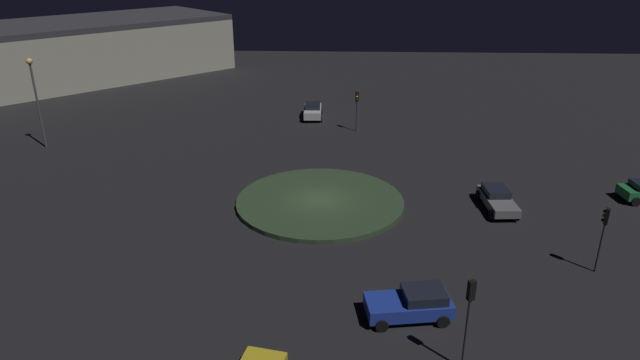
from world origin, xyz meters
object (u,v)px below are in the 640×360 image
(car_grey, at_px, (497,199))
(traffic_light_northeast, at_px, (469,307))
(car_silver, at_px, (313,110))
(car_blue, at_px, (412,303))
(traffic_light_west, at_px, (357,103))
(traffic_light_northeast_near, at_px, (604,227))
(streetlamp_southwest, at_px, (35,89))
(store_building, at_px, (75,51))

(car_grey, xyz_separation_m, traffic_light_northeast, (16.13, -5.40, 2.42))
(car_silver, height_order, traffic_light_northeast, traffic_light_northeast)
(car_blue, relative_size, traffic_light_west, 1.12)
(car_silver, xyz_separation_m, car_grey, (21.31, 13.94, -0.07))
(traffic_light_northeast_near, bearing_deg, traffic_light_west, -35.05)
(car_grey, bearing_deg, streetlamp_southwest, -110.15)
(car_grey, distance_m, streetlamp_southwest, 39.31)
(car_blue, bearing_deg, store_building, -61.00)
(streetlamp_southwest, bearing_deg, traffic_light_west, 101.97)
(car_grey, relative_size, streetlamp_southwest, 0.56)
(car_grey, bearing_deg, traffic_light_northeast_near, 20.07)
(store_building, bearing_deg, streetlamp_southwest, 63.73)
(car_silver, height_order, traffic_light_northeast_near, traffic_light_northeast_near)
(traffic_light_northeast, bearing_deg, streetlamp_southwest, 26.96)
(traffic_light_northeast, height_order, streetlamp_southwest, streetlamp_southwest)
(traffic_light_northeast_near, bearing_deg, car_grey, -38.70)
(car_silver, relative_size, traffic_light_northeast_near, 1.07)
(traffic_light_northeast, distance_m, streetlamp_southwest, 42.06)
(car_blue, distance_m, traffic_light_northeast_near, 11.87)
(car_grey, height_order, traffic_light_northeast, traffic_light_northeast)
(car_silver, relative_size, streetlamp_southwest, 0.52)
(traffic_light_northeast_near, bearing_deg, traffic_light_northeast, 69.92)
(streetlamp_southwest, relative_size, store_building, 0.20)
(car_grey, height_order, store_building, store_building)
(car_grey, xyz_separation_m, streetlamp_southwest, (-11.03, -37.45, 4.60))
(streetlamp_southwest, bearing_deg, traffic_light_northeast, 49.71)
(traffic_light_northeast, bearing_deg, car_blue, 4.58)
(traffic_light_northeast_near, relative_size, streetlamp_southwest, 0.49)
(car_blue, height_order, store_building, store_building)
(car_blue, xyz_separation_m, streetlamp_southwest, (-23.63, -30.22, 4.55))
(car_silver, xyz_separation_m, traffic_light_northeast_near, (29.29, 17.45, 1.99))
(car_silver, height_order, car_grey, car_silver)
(traffic_light_northeast, bearing_deg, store_building, 14.32)
(traffic_light_northeast_near, relative_size, store_building, 0.10)
(traffic_light_west, relative_size, traffic_light_northeast_near, 1.00)
(car_grey, distance_m, traffic_light_northeast, 17.18)
(streetlamp_southwest, bearing_deg, car_silver, 113.62)
(car_blue, bearing_deg, traffic_light_west, -94.37)
(traffic_light_northeast, xyz_separation_m, traffic_light_northeast_near, (-8.16, 8.92, -0.36))
(car_grey, distance_m, traffic_light_west, 19.53)
(car_silver, relative_size, traffic_light_west, 1.07)
(car_silver, relative_size, traffic_light_northeast, 0.94)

